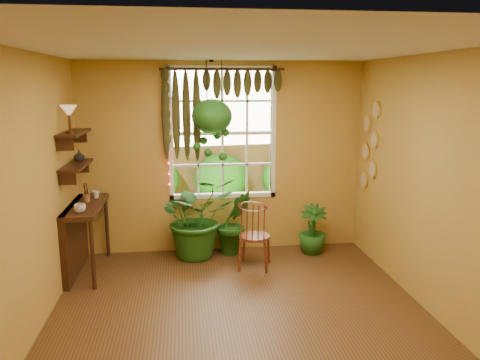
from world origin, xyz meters
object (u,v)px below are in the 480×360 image
(potted_plant_left, at_px, (197,217))
(potted_plant_mid, at_px, (234,222))
(counter_ledge, at_px, (78,231))
(hanging_basket, at_px, (212,120))
(windsor_chair, at_px, (254,245))

(potted_plant_left, xyz_separation_m, potted_plant_mid, (0.53, 0.05, -0.12))
(counter_ledge, bearing_deg, hanging_basket, 13.36)
(hanging_basket, bearing_deg, potted_plant_left, -170.82)
(potted_plant_left, distance_m, potted_plant_mid, 0.54)
(potted_plant_left, relative_size, potted_plant_mid, 1.26)
(counter_ledge, distance_m, windsor_chair, 2.26)
(windsor_chair, xyz_separation_m, hanging_basket, (-0.50, 0.56, 1.59))
(potted_plant_mid, bearing_deg, windsor_chair, -70.87)
(windsor_chair, relative_size, potted_plant_left, 0.94)
(windsor_chair, bearing_deg, hanging_basket, 148.55)
(windsor_chair, relative_size, potted_plant_mid, 1.18)
(windsor_chair, bearing_deg, counter_ledge, -166.75)
(counter_ledge, relative_size, potted_plant_left, 1.04)
(windsor_chair, height_order, hanging_basket, hanging_basket)
(potted_plant_mid, height_order, hanging_basket, hanging_basket)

